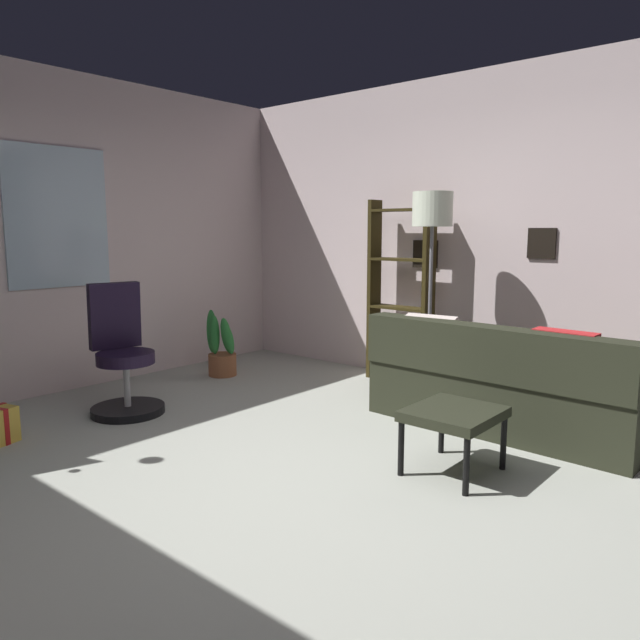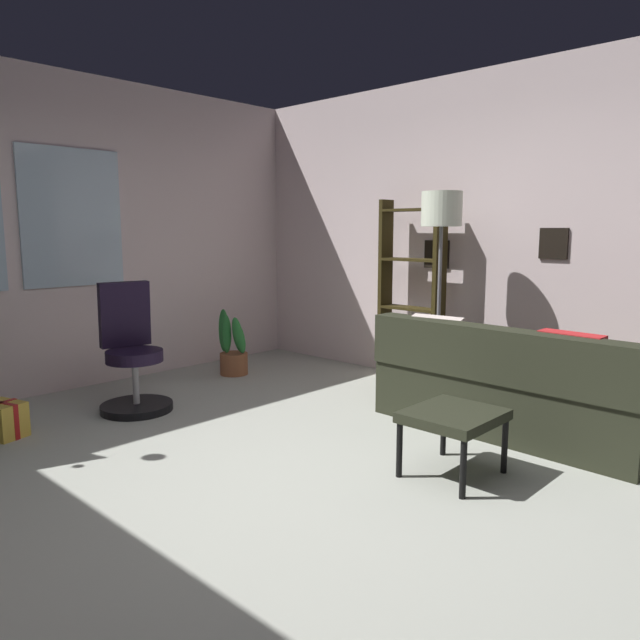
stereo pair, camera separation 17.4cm
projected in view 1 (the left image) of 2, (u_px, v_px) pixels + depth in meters
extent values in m
cube|color=#AEB1A5|center=(310.00, 496.00, 3.36)|extent=(5.13, 6.04, 0.10)
cube|color=silver|center=(41.00, 234.00, 5.12)|extent=(5.13, 0.10, 2.78)
cube|color=silver|center=(58.00, 217.00, 5.16)|extent=(0.90, 0.03, 1.20)
cube|color=silver|center=(513.00, 234.00, 5.11)|extent=(0.10, 6.04, 2.78)
cube|color=black|center=(542.00, 243.00, 4.90)|extent=(0.02, 0.23, 0.25)
cube|color=black|center=(425.00, 254.00, 5.61)|extent=(0.02, 0.26, 0.26)
cube|color=#26291C|center=(510.00, 397.00, 4.40)|extent=(0.94, 1.96, 0.42)
cube|color=#26291C|center=(489.00, 353.00, 4.08)|extent=(0.27, 1.93, 0.36)
cube|color=#26291C|center=(409.00, 341.00, 4.95)|extent=(0.87, 0.17, 0.20)
cube|color=#26291C|center=(620.00, 390.00, 4.61)|extent=(0.71, 0.89, 0.42)
cube|color=red|center=(564.00, 361.00, 3.86)|extent=(0.16, 0.41, 0.40)
cube|color=beige|center=(431.00, 342.00, 4.53)|extent=(0.25, 0.42, 0.42)
cube|color=#26291C|center=(454.00, 414.00, 3.51)|extent=(0.54, 0.48, 0.06)
cylinder|color=black|center=(466.00, 466.00, 3.23)|extent=(0.04, 0.04, 0.33)
cylinder|color=black|center=(503.00, 443.00, 3.59)|extent=(0.04, 0.04, 0.33)
cylinder|color=black|center=(401.00, 448.00, 3.50)|extent=(0.04, 0.04, 0.33)
cylinder|color=black|center=(442.00, 428.00, 3.85)|extent=(0.04, 0.04, 0.33)
cylinder|color=black|center=(128.00, 410.00, 4.70)|extent=(0.56, 0.56, 0.06)
cylinder|color=#B2B2B7|center=(127.00, 382.00, 4.66)|extent=(0.05, 0.05, 0.39)
cylinder|color=black|center=(126.00, 358.00, 4.63)|extent=(0.44, 0.44, 0.09)
cube|color=black|center=(115.00, 316.00, 4.73)|extent=(0.41, 0.17, 0.52)
cube|color=#31280F|center=(428.00, 294.00, 5.40)|extent=(0.18, 0.04, 1.70)
cube|color=#31280F|center=(374.00, 290.00, 5.79)|extent=(0.18, 0.04, 1.70)
cube|color=#31280F|center=(399.00, 355.00, 5.68)|extent=(0.18, 0.56, 0.02)
cube|color=#31280F|center=(400.00, 308.00, 5.62)|extent=(0.18, 0.56, 0.02)
cube|color=#31280F|center=(401.00, 259.00, 5.55)|extent=(0.18, 0.56, 0.02)
cube|color=#31280F|center=(402.00, 210.00, 5.48)|extent=(0.18, 0.56, 0.02)
cube|color=#A81D1D|center=(418.00, 346.00, 5.55)|extent=(0.16, 0.08, 0.19)
cube|color=navy|center=(412.00, 346.00, 5.60)|extent=(0.15, 0.04, 0.18)
cube|color=beige|center=(405.00, 346.00, 5.64)|extent=(0.16, 0.07, 0.17)
cube|color=#286D3A|center=(397.00, 343.00, 5.69)|extent=(0.17, 0.06, 0.21)
cube|color=#783564|center=(392.00, 344.00, 5.74)|extent=(0.16, 0.05, 0.17)
cube|color=#AD6A2E|center=(385.00, 344.00, 5.80)|extent=(0.13, 0.08, 0.15)
cube|color=#434E57|center=(377.00, 339.00, 5.84)|extent=(0.16, 0.07, 0.22)
cylinder|color=slate|center=(427.00, 396.00, 5.14)|extent=(0.28, 0.28, 0.03)
cylinder|color=slate|center=(430.00, 312.00, 5.03)|extent=(0.03, 0.03, 1.42)
cylinder|color=white|center=(433.00, 209.00, 4.90)|extent=(0.33, 0.33, 0.28)
cylinder|color=#945737|center=(222.00, 365.00, 5.92)|extent=(0.28, 0.28, 0.21)
ellipsoid|color=#287833|center=(215.00, 335.00, 5.90)|extent=(0.18, 0.19, 0.40)
ellipsoid|color=#287833|center=(212.00, 331.00, 5.97)|extent=(0.18, 0.20, 0.45)
ellipsoid|color=#287833|center=(227.00, 336.00, 5.86)|extent=(0.22, 0.15, 0.39)
ellipsoid|color=#287833|center=(228.00, 339.00, 5.88)|extent=(0.14, 0.22, 0.33)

